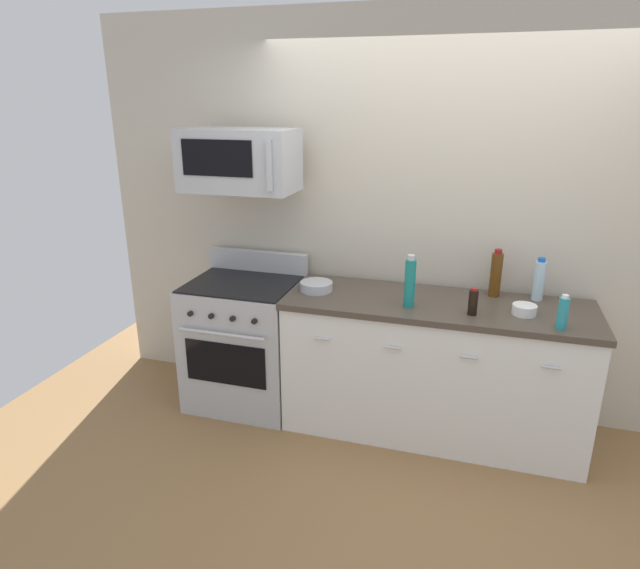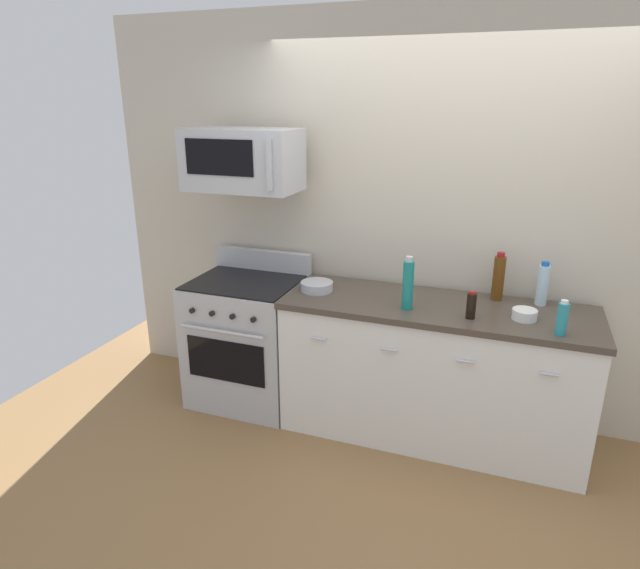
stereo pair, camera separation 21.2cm
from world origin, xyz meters
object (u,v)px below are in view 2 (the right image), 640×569
bottle_dish_soap (562,319)px  bowl_steel_prep (317,286)px  bottle_soy_sauce_dark (471,306)px  range_oven (248,340)px  bottle_water_clear (543,285)px  bottle_sparkling_teal (408,284)px  microwave (243,160)px  bowl_white_ceramic (525,314)px  bottle_wine_amber (499,277)px

bottle_dish_soap → bowl_steel_prep: bearing=171.8°
bottle_dish_soap → bottle_soy_sauce_dark: bearing=171.3°
range_oven → bottle_water_clear: bottle_water_clear is taller
bottle_sparkling_teal → bottle_dish_soap: size_ratio=1.65×
bottle_soy_sauce_dark → microwave: bearing=172.8°
bottle_soy_sauce_dark → bowl_white_ceramic: size_ratio=1.17×
bottle_wine_amber → range_oven: bearing=-172.4°
bottle_water_clear → bottle_wine_amber: 0.26m
range_oven → bottle_sparkling_teal: (1.17, -0.13, 0.61)m
bottle_sparkling_teal → bowl_white_ceramic: bottle_sparkling_teal is taller
microwave → bottle_soy_sauce_dark: size_ratio=4.51×
bottle_soy_sauce_dark → bottle_water_clear: 0.54m
bottle_dish_soap → bowl_white_ceramic: size_ratio=1.42×
bottle_sparkling_teal → bowl_steel_prep: 0.65m
bottle_soy_sauce_dark → bowl_white_ceramic: bearing=16.7°
bottle_sparkling_teal → bottle_soy_sauce_dark: 0.39m
bottle_sparkling_teal → microwave: bearing=171.6°
bottle_wine_amber → bowl_steel_prep: (-1.13, -0.24, -0.11)m
microwave → bottle_sparkling_teal: size_ratio=2.26×
range_oven → bottle_sparkling_teal: bottle_sparkling_teal is taller
bottle_wine_amber → bowl_steel_prep: bottle_wine_amber is taller
microwave → bottle_water_clear: microwave is taller
microwave → bowl_white_ceramic: bearing=-3.4°
bottle_sparkling_teal → bottle_water_clear: bearing=24.8°
range_oven → bottle_water_clear: size_ratio=3.87×
bottle_dish_soap → bowl_steel_prep: (-1.49, 0.21, -0.06)m
bottle_dish_soap → bottle_wine_amber: (-0.36, 0.45, 0.05)m
bottle_sparkling_teal → bottle_wine_amber: size_ratio=1.06×
bottle_soy_sauce_dark → bottle_water_clear: (0.39, 0.38, 0.05)m
bowl_steel_prep → bottle_soy_sauce_dark: bearing=-7.9°
microwave → bowl_white_ceramic: size_ratio=5.29×
microwave → bottle_dish_soap: 2.18m
microwave → bottle_dish_soap: (2.03, -0.27, -0.74)m
microwave → bottle_dish_soap: size_ratio=3.73×
bottle_soy_sauce_dark → bowl_white_ceramic: bottle_soy_sauce_dark is taller
range_oven → microwave: (0.00, 0.04, 1.28)m
bottle_sparkling_teal → bowl_white_ceramic: size_ratio=2.34×
range_oven → bottle_dish_soap: bottle_dish_soap is taller
bottle_dish_soap → bottle_wine_amber: size_ratio=0.64×
bottle_water_clear → bowl_steel_prep: 1.42m
bottle_wine_amber → bowl_white_ceramic: size_ratio=2.20×
bottle_sparkling_teal → bottle_wine_amber: bottle_sparkling_teal is taller
bottle_sparkling_teal → range_oven: bearing=173.7°
bottle_dish_soap → microwave: bearing=172.4°
microwave → bowl_steel_prep: (0.54, -0.06, -0.80)m
bottle_soy_sauce_dark → range_oven: bearing=174.4°
bottle_sparkling_teal → bottle_water_clear: 0.84m
bottle_wine_amber → bottle_water_clear: bearing=0.2°
range_oven → bowl_steel_prep: (0.54, -0.01, 0.48)m
bottle_soy_sauce_dark → bottle_wine_amber: size_ratio=0.53×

